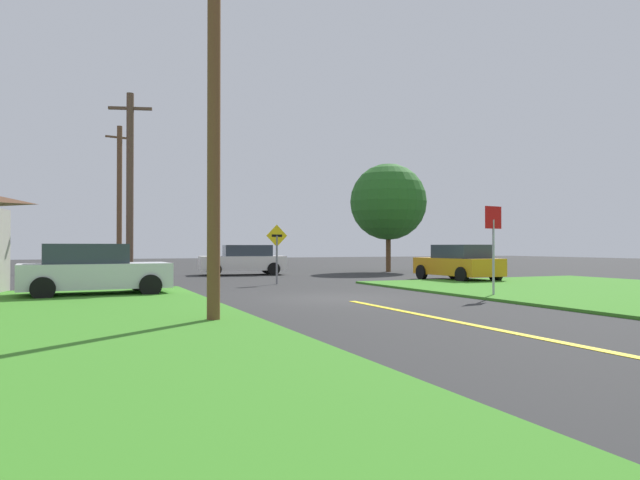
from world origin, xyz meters
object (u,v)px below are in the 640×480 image
object	(u,v)px
stop_sign	(493,234)
utility_pole_mid	(130,185)
direction_sign	(277,247)
utility_pole_far	(119,197)
parked_car_near_building	(93,270)
utility_pole_near	(214,105)
car_on_crossroad	(458,263)
oak_tree_left	(388,202)
car_approaching_junction	(244,260)

from	to	relation	value
stop_sign	utility_pole_mid	size ratio (longest dim) A/B	0.34
stop_sign	direction_sign	xyz separation A→B (m)	(-4.11, 8.24, -0.40)
utility_pole_mid	utility_pole_far	bearing A→B (deg)	87.89
parked_car_near_building	utility_pole_far	distance (m)	20.86
parked_car_near_building	utility_pole_mid	distance (m)	7.38
parked_car_near_building	utility_pole_near	xyz separation A→B (m)	(2.04, -7.60, 3.57)
car_on_crossroad	oak_tree_left	bearing A→B (deg)	-12.09
utility_pole_mid	oak_tree_left	size ratio (longest dim) A/B	1.22
parked_car_near_building	car_on_crossroad	distance (m)	15.49
utility_pole_near	stop_sign	bearing A→B (deg)	15.21
utility_pole_mid	oak_tree_left	distance (m)	16.15
utility_pole_mid	car_approaching_junction	bearing A→B (deg)	37.39
car_approaching_junction	direction_sign	size ratio (longest dim) A/B	1.96
stop_sign	car_on_crossroad	bearing A→B (deg)	-128.31
direction_sign	oak_tree_left	bearing A→B (deg)	39.27
car_on_crossroad	utility_pole_far	distance (m)	22.86
car_on_crossroad	utility_pole_mid	distance (m)	14.75
utility_pole_far	direction_sign	world-z (taller)	utility_pole_far
stop_sign	utility_pole_mid	distance (m)	15.12
direction_sign	car_on_crossroad	bearing A→B (deg)	-6.74
utility_pole_near	utility_pole_far	bearing A→B (deg)	89.83
parked_car_near_building	utility_pole_mid	xyz separation A→B (m)	(1.61, 6.38, 3.33)
car_approaching_junction	oak_tree_left	bearing A→B (deg)	-172.42
parked_car_near_building	car_on_crossroad	size ratio (longest dim) A/B	1.04
car_on_crossroad	utility_pole_far	xyz separation A→B (m)	(-13.21, 18.22, 4.00)
utility_pole_near	direction_sign	distance (m)	12.17
car_approaching_junction	oak_tree_left	xyz separation A→B (m)	(9.08, 0.05, 3.45)
car_approaching_junction	utility_pole_near	xyz separation A→B (m)	(-5.88, -18.80, 3.57)
oak_tree_left	car_on_crossroad	bearing A→B (deg)	-100.37
stop_sign	car_approaching_junction	bearing A→B (deg)	-87.19
utility_pole_mid	parked_car_near_building	bearing A→B (deg)	-104.18
stop_sign	oak_tree_left	distance (m)	17.54
utility_pole_far	oak_tree_left	distance (m)	17.45
car_approaching_junction	direction_sign	world-z (taller)	direction_sign
stop_sign	car_on_crossroad	size ratio (longest dim) A/B	0.64
utility_pole_near	oak_tree_left	bearing A→B (deg)	51.57
car_on_crossroad	car_approaching_junction	distance (m)	11.71
utility_pole_far	parked_car_near_building	bearing A→B (deg)	-95.97
car_approaching_junction	parked_car_near_building	bearing A→B (deg)	62.00
parked_car_near_building	utility_pole_near	world-z (taller)	utility_pole_near
utility_pole_mid	utility_pole_far	size ratio (longest dim) A/B	0.85
car_on_crossroad	parked_car_near_building	bearing A→B (deg)	96.23
parked_car_near_building	direction_sign	xyz separation A→B (m)	(7.06, 3.12, 0.70)
stop_sign	utility_pole_far	xyz separation A→B (m)	(-9.04, 25.48, 2.89)
car_on_crossroad	utility_pole_near	world-z (taller)	utility_pole_near
car_approaching_junction	utility_pole_far	world-z (taller)	utility_pole_far
car_approaching_junction	utility_pole_near	size ratio (longest dim) A/B	0.57
car_on_crossroad	oak_tree_left	world-z (taller)	oak_tree_left
car_approaching_junction	utility_pole_mid	distance (m)	8.61
utility_pole_far	car_approaching_junction	bearing A→B (deg)	-57.70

